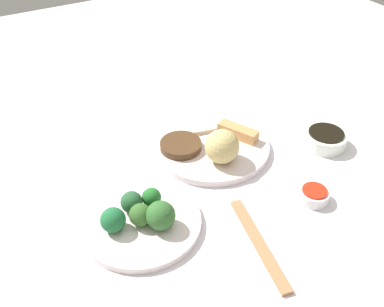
{
  "coord_description": "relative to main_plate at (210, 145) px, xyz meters",
  "views": [
    {
      "loc": [
        -0.45,
        -0.68,
        0.64
      ],
      "look_at": [
        -0.07,
        -0.04,
        0.06
      ],
      "focal_mm": 41.42,
      "sensor_mm": 36.0,
      "label": 1
    }
  ],
  "objects": [
    {
      "name": "tabletop",
      "position": [
        0.0,
        -0.0,
        -0.02
      ],
      "size": [
        2.2,
        2.2,
        0.02
      ],
      "primitive_type": "cube",
      "color": "silver",
      "rests_on": "ground"
    },
    {
      "name": "main_plate",
      "position": [
        0.0,
        0.0,
        0.0
      ],
      "size": [
        0.27,
        0.27,
        0.02
      ],
      "primitive_type": "cylinder",
      "color": "white",
      "rests_on": "tabletop"
    },
    {
      "name": "rice_scoop",
      "position": [
        -0.01,
        -0.07,
        0.05
      ],
      "size": [
        0.07,
        0.07,
        0.07
      ],
      "primitive_type": "sphere",
      "color": "tan",
      "rests_on": "main_plate"
    },
    {
      "name": "spring_roll",
      "position": [
        0.07,
        -0.01,
        0.02
      ],
      "size": [
        0.07,
        0.1,
        0.03
      ],
      "primitive_type": "cube",
      "rotation": [
        0.0,
        0.0,
        2.02
      ],
      "color": "tan",
      "rests_on": "main_plate"
    },
    {
      "name": "crab_rangoon_wonton",
      "position": [
        0.01,
        0.07,
        0.01
      ],
      "size": [
        0.08,
        0.08,
        0.01
      ],
      "primitive_type": "cube",
      "rotation": [
        0.0,
        0.0,
        -0.22
      ],
      "color": "beige",
      "rests_on": "main_plate"
    },
    {
      "name": "stir_fry_heap",
      "position": [
        -0.07,
        0.01,
        0.02
      ],
      "size": [
        0.09,
        0.09,
        0.02
      ],
      "primitive_type": "cylinder",
      "color": "#4D331D",
      "rests_on": "main_plate"
    },
    {
      "name": "broccoli_plate",
      "position": [
        -0.24,
        -0.14,
        -0.0
      ],
      "size": [
        0.23,
        0.23,
        0.01
      ],
      "primitive_type": "cylinder",
      "color": "white",
      "rests_on": "tabletop"
    },
    {
      "name": "broccoli_floret_0",
      "position": [
        -0.21,
        -0.17,
        0.03
      ],
      "size": [
        0.05,
        0.05,
        0.05
      ],
      "primitive_type": "sphere",
      "color": "#32672E",
      "rests_on": "broccoli_plate"
    },
    {
      "name": "broccoli_floret_1",
      "position": [
        -0.24,
        -0.11,
        0.03
      ],
      "size": [
        0.04,
        0.04,
        0.04
      ],
      "primitive_type": "sphere",
      "color": "#265831",
      "rests_on": "broccoli_plate"
    },
    {
      "name": "broccoli_floret_2",
      "position": [
        -0.29,
        -0.14,
        0.03
      ],
      "size": [
        0.05,
        0.05,
        0.05
      ],
      "primitive_type": "sphere",
      "color": "#1F6938",
      "rests_on": "broccoli_plate"
    },
    {
      "name": "broccoli_floret_4",
      "position": [
        -0.2,
        -0.11,
        0.02
      ],
      "size": [
        0.04,
        0.04,
        0.04
      ],
      "primitive_type": "sphere",
      "color": "#226B29",
      "rests_on": "broccoli_plate"
    },
    {
      "name": "broccoli_floret_5",
      "position": [
        -0.24,
        -0.15,
        0.03
      ],
      "size": [
        0.04,
        0.04,
        0.04
      ],
      "primitive_type": "sphere",
      "color": "#356429",
      "rests_on": "broccoli_plate"
    },
    {
      "name": "soy_sauce_bowl",
      "position": [
        0.24,
        -0.12,
        0.01
      ],
      "size": [
        0.1,
        0.1,
        0.03
      ],
      "primitive_type": "cylinder",
      "color": "white",
      "rests_on": "tabletop"
    },
    {
      "name": "soy_sauce_bowl_liquid",
      "position": [
        0.24,
        -0.12,
        0.03
      ],
      "size": [
        0.08,
        0.08,
        0.0
      ],
      "primitive_type": "cylinder",
      "color": "black",
      "rests_on": "soy_sauce_bowl"
    },
    {
      "name": "sauce_ramekin_sweet_and_sour",
      "position": [
        0.09,
        -0.25,
        0.0
      ],
      "size": [
        0.06,
        0.06,
        0.02
      ],
      "primitive_type": "cylinder",
      "color": "white",
      "rests_on": "tabletop"
    },
    {
      "name": "sauce_ramekin_sweet_and_sour_liquid",
      "position": [
        0.09,
        -0.25,
        0.02
      ],
      "size": [
        0.05,
        0.05,
        0.0
      ],
      "primitive_type": "cylinder",
      "color": "red",
      "rests_on": "sauce_ramekin_sweet_and_sour"
    },
    {
      "name": "chopsticks_pair",
      "position": [
        -0.08,
        -0.29,
        -0.0
      ],
      "size": [
        0.07,
        0.22,
        0.01
      ],
      "primitive_type": "cube",
      "rotation": [
        0.0,
        0.0,
        1.36
      ],
      "color": "#A6794E",
      "rests_on": "tabletop"
    }
  ]
}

